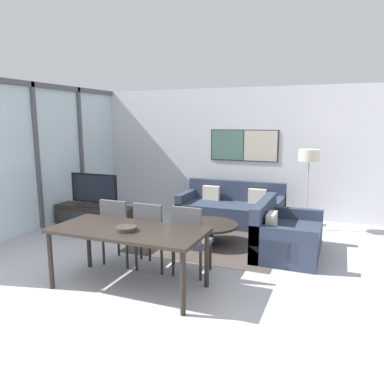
{
  "coord_description": "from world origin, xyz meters",
  "views": [
    {
      "loc": [
        2.37,
        -2.9,
        2.08
      ],
      "look_at": [
        0.15,
        2.62,
        0.95
      ],
      "focal_mm": 35.0,
      "sensor_mm": 36.0,
      "label": 1
    }
  ],
  "objects_px": {
    "coffee_table": "(208,229)",
    "floor_lamp": "(309,160)",
    "dining_chair_right": "(190,237)",
    "dining_chair_centre": "(152,233)",
    "sofa_main": "(232,210)",
    "television": "(94,190)",
    "sofa_side": "(283,236)",
    "tv_console": "(95,216)",
    "dining_table": "(128,234)",
    "fruit_bowl": "(126,228)",
    "dining_chair_left": "(119,229)"
  },
  "relations": [
    {
      "from": "coffee_table",
      "to": "floor_lamp",
      "type": "distance_m",
      "value": 2.38
    },
    {
      "from": "dining_chair_right",
      "to": "dining_chair_centre",
      "type": "bearing_deg",
      "value": -177.87
    },
    {
      "from": "sofa_main",
      "to": "coffee_table",
      "type": "relative_size",
      "value": 2.04
    },
    {
      "from": "television",
      "to": "floor_lamp",
      "type": "xyz_separation_m",
      "value": [
        3.98,
        1.27,
        0.63
      ]
    },
    {
      "from": "sofa_side",
      "to": "floor_lamp",
      "type": "relative_size",
      "value": 0.93
    },
    {
      "from": "tv_console",
      "to": "dining_chair_right",
      "type": "distance_m",
      "value": 3.16
    },
    {
      "from": "dining_table",
      "to": "sofa_side",
      "type": "bearing_deg",
      "value": 51.38
    },
    {
      "from": "dining_chair_centre",
      "to": "floor_lamp",
      "type": "distance_m",
      "value": 3.51
    },
    {
      "from": "television",
      "to": "dining_chair_centre",
      "type": "relative_size",
      "value": 1.07
    },
    {
      "from": "sofa_main",
      "to": "dining_table",
      "type": "height_order",
      "value": "sofa_main"
    },
    {
      "from": "dining_chair_centre",
      "to": "floor_lamp",
      "type": "height_order",
      "value": "floor_lamp"
    },
    {
      "from": "tv_console",
      "to": "fruit_bowl",
      "type": "relative_size",
      "value": 6.38
    },
    {
      "from": "sofa_side",
      "to": "dining_chair_centre",
      "type": "height_order",
      "value": "dining_chair_centre"
    },
    {
      "from": "sofa_main",
      "to": "coffee_table",
      "type": "height_order",
      "value": "sofa_main"
    },
    {
      "from": "coffee_table",
      "to": "dining_chair_centre",
      "type": "relative_size",
      "value": 1.04
    },
    {
      "from": "television",
      "to": "fruit_bowl",
      "type": "relative_size",
      "value": 4.03
    },
    {
      "from": "television",
      "to": "dining_chair_centre",
      "type": "bearing_deg",
      "value": -36.92
    },
    {
      "from": "dining_table",
      "to": "dining_chair_right",
      "type": "relative_size",
      "value": 1.96
    },
    {
      "from": "dining_table",
      "to": "television",
      "type": "bearing_deg",
      "value": 133.8
    },
    {
      "from": "dining_table",
      "to": "floor_lamp",
      "type": "bearing_deg",
      "value": 62.61
    },
    {
      "from": "coffee_table",
      "to": "dining_chair_centre",
      "type": "xyz_separation_m",
      "value": [
        -0.35,
        -1.37,
        0.27
      ]
    },
    {
      "from": "dining_chair_left",
      "to": "dining_table",
      "type": "bearing_deg",
      "value": -49.09
    },
    {
      "from": "dining_table",
      "to": "dining_chair_centre",
      "type": "height_order",
      "value": "dining_chair_centre"
    },
    {
      "from": "dining_table",
      "to": "dining_chair_centre",
      "type": "bearing_deg",
      "value": 90.0
    },
    {
      "from": "tv_console",
      "to": "floor_lamp",
      "type": "height_order",
      "value": "floor_lamp"
    },
    {
      "from": "dining_chair_left",
      "to": "dining_chair_centre",
      "type": "height_order",
      "value": "same"
    },
    {
      "from": "sofa_main",
      "to": "dining_table",
      "type": "xyz_separation_m",
      "value": [
        -0.35,
        -3.47,
        0.43
      ]
    },
    {
      "from": "dining_chair_centre",
      "to": "fruit_bowl",
      "type": "height_order",
      "value": "dining_chair_centre"
    },
    {
      "from": "sofa_side",
      "to": "fruit_bowl",
      "type": "distance_m",
      "value": 2.68
    },
    {
      "from": "sofa_main",
      "to": "dining_chair_centre",
      "type": "height_order",
      "value": "dining_chair_centre"
    },
    {
      "from": "fruit_bowl",
      "to": "dining_chair_left",
      "type": "bearing_deg",
      "value": 128.74
    },
    {
      "from": "dining_table",
      "to": "fruit_bowl",
      "type": "xyz_separation_m",
      "value": [
        0.03,
        -0.08,
        0.1
      ]
    },
    {
      "from": "dining_chair_left",
      "to": "sofa_side",
      "type": "bearing_deg",
      "value": 32.25
    },
    {
      "from": "television",
      "to": "sofa_main",
      "type": "bearing_deg",
      "value": 26.13
    },
    {
      "from": "fruit_bowl",
      "to": "television",
      "type": "bearing_deg",
      "value": 133.09
    },
    {
      "from": "tv_console",
      "to": "dining_chair_right",
      "type": "bearing_deg",
      "value": -30.47
    },
    {
      "from": "sofa_side",
      "to": "coffee_table",
      "type": "distance_m",
      "value": 1.26
    },
    {
      "from": "dining_chair_left",
      "to": "fruit_bowl",
      "type": "relative_size",
      "value": 3.75
    },
    {
      "from": "sofa_side",
      "to": "fruit_bowl",
      "type": "xyz_separation_m",
      "value": [
        -1.58,
        -2.1,
        0.53
      ]
    },
    {
      "from": "sofa_side",
      "to": "dining_chair_right",
      "type": "relative_size",
      "value": 1.48
    },
    {
      "from": "sofa_side",
      "to": "coffee_table",
      "type": "bearing_deg",
      "value": 90.63
    },
    {
      "from": "coffee_table",
      "to": "dining_chair_centre",
      "type": "height_order",
      "value": "dining_chair_centre"
    },
    {
      "from": "fruit_bowl",
      "to": "floor_lamp",
      "type": "relative_size",
      "value": 0.17
    },
    {
      "from": "dining_table",
      "to": "floor_lamp",
      "type": "xyz_separation_m",
      "value": [
        1.82,
        3.52,
        0.65
      ]
    },
    {
      "from": "dining_chair_left",
      "to": "floor_lamp",
      "type": "distance_m",
      "value": 3.82
    },
    {
      "from": "dining_table",
      "to": "dining_chair_right",
      "type": "height_order",
      "value": "dining_chair_right"
    },
    {
      "from": "tv_console",
      "to": "floor_lamp",
      "type": "distance_m",
      "value": 4.33
    },
    {
      "from": "dining_chair_right",
      "to": "fruit_bowl",
      "type": "distance_m",
      "value": 0.94
    },
    {
      "from": "coffee_table",
      "to": "floor_lamp",
      "type": "relative_size",
      "value": 0.66
    },
    {
      "from": "sofa_side",
      "to": "dining_table",
      "type": "distance_m",
      "value": 2.61
    }
  ]
}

